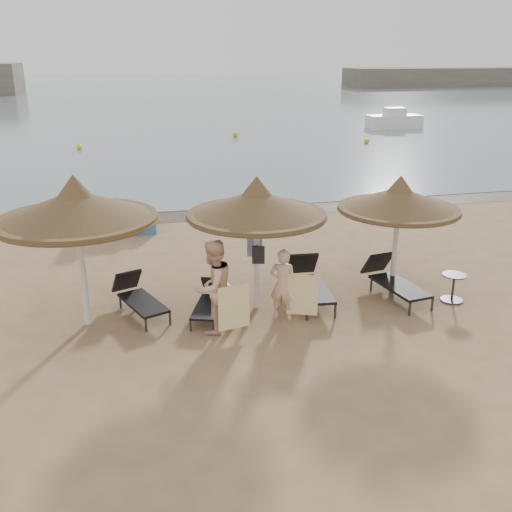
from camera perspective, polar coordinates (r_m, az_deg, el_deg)
The scene contains 21 objects.
ground at distance 11.60m, azimuth -0.99°, elevation -8.16°, with size 160.00×160.00×0.00m, color #9F7A53.
sea at distance 90.21m, azimuth -12.46°, elevation 15.82°, with size 200.00×140.00×0.03m, color slate.
wet_sand_strip at distance 20.28m, azimuth -6.74°, elevation 4.07°, with size 200.00×1.60×0.01m, color #453824.
palapa_left at distance 11.80m, azimuth -17.56°, elevation 4.69°, with size 3.23×3.23×3.20m.
palapa_center at distance 12.10m, azimuth 0.07°, elevation 5.19°, with size 3.03×3.03×3.00m.
palapa_right at distance 13.55m, azimuth 14.12°, elevation 5.47°, with size 2.82×2.82×2.80m.
lounger_far_left at distance 12.81m, azimuth -11.71°, elevation -3.97°, with size 1.22×1.91×0.81m.
lounger_near_left at distance 12.49m, azimuth -4.64°, elevation -4.48°, with size 1.04×1.67×0.71m.
lounger_near_right at distance 13.25m, azimuth 5.32°, elevation -2.57°, with size 0.85×2.12×0.93m.
lounger_far_right at distance 13.74m, azimuth 13.53°, elevation -2.29°, with size 0.97×2.08×0.90m.
side_table at distance 13.87m, azimuth 19.10°, elevation -3.09°, with size 0.54×0.54×0.65m.
person_left at distance 11.42m, azimuth -4.31°, elevation -2.38°, with size 1.05×0.68×2.27m, color beige.
person_right at distance 12.01m, azimuth 2.73°, elevation -2.32°, with size 0.85×0.55×1.84m, color beige.
towel_left at distance 11.36m, azimuth -2.21°, elevation -5.15°, with size 0.66×0.15×0.94m.
towel_right at distance 12.00m, azimuth 4.65°, elevation -3.89°, with size 0.61×0.26×0.92m.
bag_patterned at distance 12.56m, azimuth -0.12°, elevation 0.89°, with size 0.35×0.22×0.42m.
bag_dark at distance 12.27m, azimuth 0.24°, elevation 0.12°, with size 0.29×0.15×0.39m.
pedal_boat at distance 18.73m, azimuth -13.53°, elevation 3.51°, with size 2.18×1.30×1.01m.
buoy_left at distance 35.69m, azimuth -17.25°, elevation 10.36°, with size 0.32×0.32×0.32m, color yellow.
buoy_mid at distance 39.38m, azimuth -2.08°, elevation 12.05°, with size 0.38×0.38×0.38m, color yellow.
buoy_right at distance 37.20m, azimuth 11.01°, elevation 11.23°, with size 0.34×0.34×0.34m, color yellow.
Camera 1 is at (-2.18, -10.02, 5.42)m, focal length 40.00 mm.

